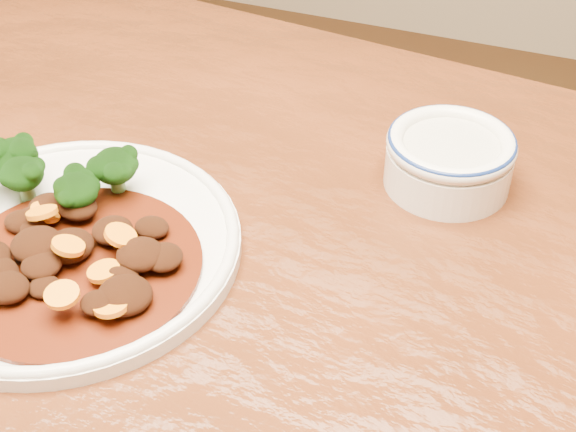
% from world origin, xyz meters
% --- Properties ---
extents(dining_table, '(1.60, 1.07, 0.75)m').
position_xyz_m(dining_table, '(0.00, 0.00, 0.67)').
color(dining_table, '#5D2810').
rests_on(dining_table, ground).
extents(dinner_plate, '(0.30, 0.30, 0.02)m').
position_xyz_m(dinner_plate, '(-0.11, -0.01, 0.76)').
color(dinner_plate, white).
rests_on(dinner_plate, dining_table).
extents(broccoli_florets, '(0.15, 0.11, 0.05)m').
position_xyz_m(broccoli_florets, '(-0.17, 0.03, 0.79)').
color(broccoli_florets, '#588745').
rests_on(broccoli_florets, dinner_plate).
extents(mince_stew, '(0.20, 0.20, 0.03)m').
position_xyz_m(mince_stew, '(-0.09, -0.04, 0.77)').
color(mince_stew, '#4F1508').
rests_on(mince_stew, dinner_plate).
extents(dip_bowl, '(0.12, 0.12, 0.05)m').
position_xyz_m(dip_bowl, '(0.16, 0.20, 0.78)').
color(dip_bowl, white).
rests_on(dip_bowl, dining_table).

